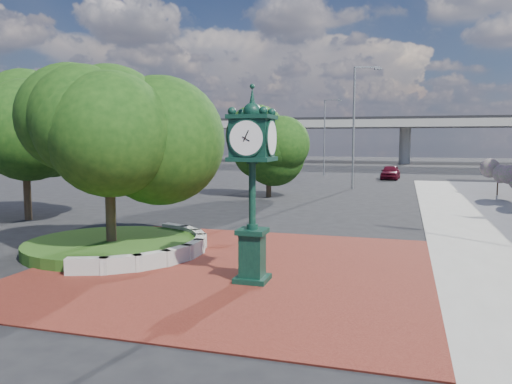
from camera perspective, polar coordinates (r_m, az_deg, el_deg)
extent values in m
plane|color=black|center=(16.78, -1.48, -7.89)|extent=(200.00, 200.00, 0.00)
cube|color=maroon|center=(15.86, -2.62, -8.66)|extent=(12.00, 12.00, 0.04)
cube|color=#9E9B93|center=(15.83, -18.74, -8.08)|extent=(1.29, 0.76, 0.54)
cube|color=#9E9B93|center=(15.74, -15.18, -8.04)|extent=(1.20, 1.04, 0.54)
cube|color=#9E9B93|center=(16.00, -11.78, -7.73)|extent=(1.00, 1.22, 0.54)
cube|color=#9E9B93|center=(16.56, -9.01, -7.20)|extent=(0.71, 1.30, 0.54)
cube|color=#9E9B93|center=(17.35, -7.18, -6.56)|extent=(0.35, 1.25, 0.54)
cube|color=#9E9B93|center=(18.27, -6.39, -5.91)|extent=(0.71, 1.30, 0.54)
cube|color=#9E9B93|center=(19.22, -6.55, -5.31)|extent=(1.00, 1.22, 0.54)
cube|color=#9E9B93|center=(20.12, -7.53, -4.81)|extent=(1.20, 1.04, 0.54)
cube|color=#9E9B93|center=(20.90, -9.15, -4.43)|extent=(1.29, 0.76, 0.54)
cylinder|color=#1D4012|center=(18.86, -16.16, -5.95)|extent=(6.10, 6.10, 0.40)
cube|color=#9E9B93|center=(85.66, 13.35, 7.56)|extent=(90.00, 12.00, 1.20)
cube|color=black|center=(85.69, 13.36, 8.10)|extent=(90.00, 12.00, 0.40)
cylinder|color=#9E9B93|center=(94.41, -8.53, 5.38)|extent=(1.80, 1.80, 6.00)
cylinder|color=#9E9B93|center=(87.81, 3.43, 5.39)|extent=(1.80, 1.80, 6.00)
cylinder|color=#9E9B93|center=(85.48, 16.65, 5.13)|extent=(1.80, 1.80, 6.00)
cylinder|color=#38281C|center=(18.70, -16.24, -3.29)|extent=(0.36, 0.36, 2.17)
sphere|color=#14380F|center=(18.47, -16.48, 4.83)|extent=(5.20, 5.20, 5.20)
cylinder|color=#38281C|center=(27.46, -24.66, -0.39)|extent=(0.36, 0.36, 2.45)
sphere|color=#14380F|center=(27.31, -24.93, 5.68)|extent=(5.60, 5.60, 5.60)
cylinder|color=#38281C|center=(34.82, 1.46, 0.99)|extent=(0.36, 0.36, 1.92)
sphere|color=#14380F|center=(34.69, 1.47, 4.75)|extent=(4.40, 4.40, 4.40)
cube|color=black|center=(14.36, -0.42, -9.93)|extent=(0.92, 0.92, 0.18)
cube|color=black|center=(14.18, -0.42, -7.17)|extent=(0.64, 0.64, 1.26)
cube|color=black|center=(14.04, -0.42, -4.52)|extent=(0.81, 0.81, 0.14)
cylinder|color=black|center=(13.89, -0.43, -0.28)|extent=(0.20, 0.20, 1.95)
cube|color=black|center=(13.80, -0.43, 6.19)|extent=(1.04, 1.04, 1.03)
cylinder|color=white|center=(13.28, -1.10, 6.19)|extent=(0.92, 0.07, 0.92)
cylinder|color=white|center=(14.32, 0.19, 6.18)|extent=(0.92, 0.07, 0.92)
cylinder|color=white|center=(13.97, -2.57, 6.18)|extent=(0.07, 0.92, 0.92)
cylinder|color=white|center=(13.66, 1.75, 6.18)|extent=(0.07, 0.92, 0.92)
sphere|color=black|center=(13.82, -0.43, 9.14)|extent=(0.51, 0.51, 0.51)
cone|color=black|center=(13.85, -0.43, 10.71)|extent=(0.21, 0.21, 0.57)
imported|color=#4C0A19|center=(52.12, 15.12, 2.21)|extent=(2.01, 4.36, 1.45)
cylinder|color=slate|center=(41.31, 11.10, 7.11)|extent=(0.17, 0.17, 9.75)
cube|color=slate|center=(41.89, 12.59, 13.75)|extent=(1.91, 0.72, 0.13)
cube|color=slate|center=(42.07, 13.77, 13.54)|extent=(0.60, 0.41, 0.16)
cylinder|color=slate|center=(55.25, 7.82, 6.11)|extent=(0.15, 0.15, 8.26)
cube|color=slate|center=(55.27, 8.74, 10.38)|extent=(1.65, 0.18, 0.11)
cube|color=slate|center=(55.15, 9.50, 10.28)|extent=(0.46, 0.24, 0.14)
cylinder|color=#38281C|center=(39.56, 25.87, 0.47)|extent=(0.10, 0.10, 1.20)
sphere|color=#BC5EB1|center=(39.49, 25.94, 1.91)|extent=(1.20, 1.20, 1.20)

